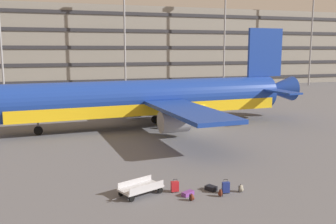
# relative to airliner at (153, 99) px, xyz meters

# --- Properties ---
(ground_plane) EXTENTS (600.00, 600.00, 0.00)m
(ground_plane) POSITION_rel_airliner_xyz_m (4.45, -2.79, -3.14)
(ground_plane) COLOR #5B5B60
(terminal_structure) EXTENTS (160.43, 14.59, 18.03)m
(terminal_structure) POSITION_rel_airliner_xyz_m (4.45, 49.48, 5.87)
(terminal_structure) COLOR gray
(terminal_structure) RESTS_ON ground_plane
(airliner) EXTENTS (37.86, 30.45, 11.17)m
(airliner) POSITION_rel_airliner_xyz_m (0.00, 0.00, 0.00)
(airliner) COLOR navy
(airliner) RESTS_ON ground_plane
(light_mast_center_left) EXTENTS (1.80, 0.50, 24.04)m
(light_mast_center_left) POSITION_rel_airliner_xyz_m (4.29, 36.09, 10.60)
(light_mast_center_left) COLOR gray
(light_mast_center_left) RESTS_ON ground_plane
(light_mast_center_right) EXTENTS (1.80, 0.50, 24.89)m
(light_mast_center_right) POSITION_rel_airliner_xyz_m (26.47, 36.09, 11.04)
(light_mast_center_right) COLOR gray
(light_mast_center_right) RESTS_ON ground_plane
(light_mast_right) EXTENTS (1.80, 0.50, 26.02)m
(light_mast_right) POSITION_rel_airliner_xyz_m (49.18, 36.09, 11.62)
(light_mast_right) COLOR gray
(light_mast_right) RESTS_ON ground_plane
(suitcase_large) EXTENTS (0.72, 0.81, 0.27)m
(suitcase_large) POSITION_rel_airliner_xyz_m (-1.91, -20.17, -3.01)
(suitcase_large) COLOR black
(suitcase_large) RESTS_ON ground_plane
(suitcase_laid_flat) EXTENTS (0.85, 0.67, 0.25)m
(suitcase_laid_flat) POSITION_rel_airliner_xyz_m (-3.58, -20.52, -3.02)
(suitcase_laid_flat) COLOR #72388C
(suitcase_laid_flat) RESTS_ON ground_plane
(suitcase_small) EXTENTS (0.48, 0.28, 0.87)m
(suitcase_small) POSITION_rel_airliner_xyz_m (-1.26, -20.90, -2.76)
(suitcase_small) COLOR navy
(suitcase_small) RESTS_ON ground_plane
(suitcase_silver) EXTENTS (0.46, 0.27, 0.85)m
(suitcase_silver) POSITION_rel_airliner_xyz_m (-4.15, -19.76, -2.78)
(suitcase_silver) COLOR #B21E23
(suitcase_silver) RESTS_ON ground_plane
(backpack_scuffed) EXTENTS (0.35, 0.39, 0.46)m
(backpack_scuffed) POSITION_rel_airliner_xyz_m (-3.64, -21.33, -2.94)
(backpack_scuffed) COLOR #592619
(backpack_scuffed) RESTS_ON ground_plane
(backpack_red) EXTENTS (0.30, 0.33, 0.51)m
(backpack_red) POSITION_rel_airliner_xyz_m (-1.81, -21.29, -2.92)
(backpack_red) COLOR #592619
(backpack_red) RESTS_ON ground_plane
(backpack_purple) EXTENTS (0.43, 0.39, 0.51)m
(backpack_purple) POSITION_rel_airliner_xyz_m (-0.27, -21.01, -2.92)
(backpack_purple) COLOR gray
(backpack_purple) RESTS_ON ground_plane
(baggage_cart) EXTENTS (3.32, 2.16, 0.82)m
(baggage_cart) POSITION_rel_airliner_xyz_m (-6.23, -19.53, -2.72)
(baggage_cart) COLOR #B7B7BC
(baggage_cart) RESTS_ON ground_plane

